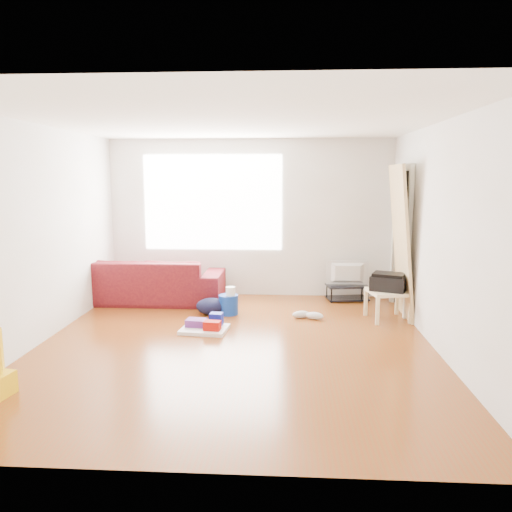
# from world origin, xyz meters

# --- Properties ---
(room) EXTENTS (4.51, 5.01, 2.51)m
(room) POSITION_xyz_m (0.07, 0.15, 1.25)
(room) COLOR brown
(room) RESTS_ON ground
(sofa) EXTENTS (2.31, 0.90, 0.67)m
(sofa) POSITION_xyz_m (-1.54, 1.95, 0.00)
(sofa) COLOR #440915
(sofa) RESTS_ON ground
(tv_stand) EXTENTS (0.68, 0.46, 0.24)m
(tv_stand) POSITION_xyz_m (1.54, 2.22, 0.13)
(tv_stand) COLOR black
(tv_stand) RESTS_ON ground
(tv) EXTENTS (0.65, 0.09, 0.37)m
(tv) POSITION_xyz_m (1.54, 2.22, 0.42)
(tv) COLOR black
(tv) RESTS_ON tv_stand
(side_table) EXTENTS (0.58, 0.58, 0.40)m
(side_table) POSITION_xyz_m (1.95, 1.17, 0.34)
(side_table) COLOR beige
(side_table) RESTS_ON ground
(printer) EXTENTS (0.54, 0.48, 0.23)m
(printer) POSITION_xyz_m (1.95, 1.17, 0.52)
(printer) COLOR black
(printer) RESTS_ON side_table
(bucket) EXTENTS (0.30, 0.30, 0.27)m
(bucket) POSITION_xyz_m (-0.22, 1.30, 0.00)
(bucket) COLOR navy
(bucket) RESTS_ON ground
(toilet_paper) EXTENTS (0.13, 0.13, 0.12)m
(toilet_paper) POSITION_xyz_m (-0.19, 1.28, 0.20)
(toilet_paper) COLOR white
(toilet_paper) RESTS_ON bucket
(cleaning_tray) EXTENTS (0.61, 0.51, 0.20)m
(cleaning_tray) POSITION_xyz_m (-0.42, 0.52, 0.06)
(cleaning_tray) COLOR white
(cleaning_tray) RESTS_ON ground
(backpack) EXTENTS (0.44, 0.36, 0.23)m
(backpack) POSITION_xyz_m (-0.47, 1.28, 0.00)
(backpack) COLOR black
(backpack) RESTS_ON ground
(sneakers) EXTENTS (0.45, 0.23, 0.10)m
(sneakers) POSITION_xyz_m (0.88, 1.13, 0.05)
(sneakers) COLOR silver
(sneakers) RESTS_ON ground
(door_panel) EXTENTS (0.26, 0.83, 2.07)m
(door_panel) POSITION_xyz_m (2.13, 1.33, 0.00)
(door_panel) COLOR tan
(door_panel) RESTS_ON ground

